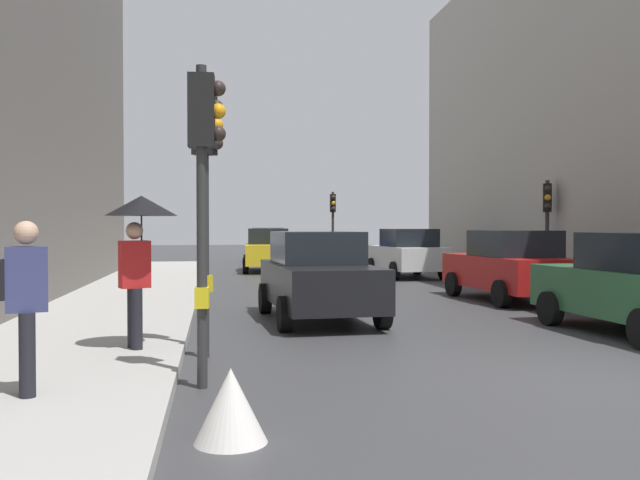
{
  "coord_description": "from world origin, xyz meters",
  "views": [
    {
      "loc": [
        -4.73,
        -7.9,
        1.88
      ],
      "look_at": [
        -2.44,
        7.64,
        1.55
      ],
      "focal_mm": 39.11,
      "sensor_mm": 36.0,
      "label": 1
    }
  ],
  "objects_px": {
    "traffic_light_near_left": "(204,166)",
    "car_white_compact": "(407,253)",
    "traffic_light_mid_street": "(547,214)",
    "warning_sign_triangle": "(231,405)",
    "car_red_sedan": "(510,266)",
    "pedestrian_with_grey_backpack": "(22,297)",
    "car_dark_suv": "(318,276)",
    "traffic_light_far_median": "(333,215)",
    "car_yellow_taxi": "(268,250)",
    "car_blue_van": "(268,245)",
    "pedestrian_with_umbrella": "(139,228)",
    "traffic_light_near_right": "(206,172)"
  },
  "relations": [
    {
      "from": "traffic_light_near_left",
      "to": "car_dark_suv",
      "type": "distance_m",
      "value": 6.19
    },
    {
      "from": "warning_sign_triangle",
      "to": "traffic_light_far_median",
      "type": "bearing_deg",
      "value": 78.61
    },
    {
      "from": "car_yellow_taxi",
      "to": "warning_sign_triangle",
      "type": "distance_m",
      "value": 22.62
    },
    {
      "from": "car_yellow_taxi",
      "to": "traffic_light_near_left",
      "type": "bearing_deg",
      "value": -96.16
    },
    {
      "from": "traffic_light_far_median",
      "to": "pedestrian_with_grey_backpack",
      "type": "bearing_deg",
      "value": -106.57
    },
    {
      "from": "warning_sign_triangle",
      "to": "car_white_compact",
      "type": "bearing_deg",
      "value": 70.07
    },
    {
      "from": "traffic_light_near_right",
      "to": "car_white_compact",
      "type": "height_order",
      "value": "traffic_light_near_right"
    },
    {
      "from": "traffic_light_near_left",
      "to": "car_yellow_taxi",
      "type": "bearing_deg",
      "value": 83.84
    },
    {
      "from": "traffic_light_mid_street",
      "to": "car_white_compact",
      "type": "distance_m",
      "value": 6.11
    },
    {
      "from": "car_blue_van",
      "to": "car_red_sedan",
      "type": "bearing_deg",
      "value": -76.53
    },
    {
      "from": "car_blue_van",
      "to": "warning_sign_triangle",
      "type": "bearing_deg",
      "value": -94.7
    },
    {
      "from": "car_yellow_taxi",
      "to": "pedestrian_with_grey_backpack",
      "type": "height_order",
      "value": "pedestrian_with_grey_backpack"
    },
    {
      "from": "traffic_light_far_median",
      "to": "car_dark_suv",
      "type": "distance_m",
      "value": 18.37
    },
    {
      "from": "traffic_light_far_median",
      "to": "car_dark_suv",
      "type": "bearing_deg",
      "value": -100.36
    },
    {
      "from": "traffic_light_near_left",
      "to": "car_yellow_taxi",
      "type": "distance_m",
      "value": 20.63
    },
    {
      "from": "traffic_light_mid_street",
      "to": "warning_sign_triangle",
      "type": "bearing_deg",
      "value": -125.62
    },
    {
      "from": "car_blue_van",
      "to": "pedestrian_with_umbrella",
      "type": "relative_size",
      "value": 2.01
    },
    {
      "from": "car_blue_van",
      "to": "car_red_sedan",
      "type": "height_order",
      "value": "same"
    },
    {
      "from": "traffic_light_near_left",
      "to": "car_white_compact",
      "type": "relative_size",
      "value": 0.86
    },
    {
      "from": "car_dark_suv",
      "to": "car_red_sedan",
      "type": "relative_size",
      "value": 1.0
    },
    {
      "from": "car_red_sedan",
      "to": "pedestrian_with_umbrella",
      "type": "height_order",
      "value": "pedestrian_with_umbrella"
    },
    {
      "from": "traffic_light_near_left",
      "to": "warning_sign_triangle",
      "type": "xyz_separation_m",
      "value": [
        0.26,
        -2.09,
        -2.24
      ]
    },
    {
      "from": "car_blue_van",
      "to": "car_red_sedan",
      "type": "distance_m",
      "value": 19.99
    },
    {
      "from": "traffic_light_near_right",
      "to": "pedestrian_with_grey_backpack",
      "type": "bearing_deg",
      "value": -124.19
    },
    {
      "from": "pedestrian_with_umbrella",
      "to": "traffic_light_near_left",
      "type": "bearing_deg",
      "value": -63.83
    },
    {
      "from": "car_blue_van",
      "to": "car_dark_suv",
      "type": "distance_m",
      "value": 22.2
    },
    {
      "from": "car_dark_suv",
      "to": "car_yellow_taxi",
      "type": "bearing_deg",
      "value": 89.75
    },
    {
      "from": "car_white_compact",
      "to": "car_yellow_taxi",
      "type": "relative_size",
      "value": 1.01
    },
    {
      "from": "car_red_sedan",
      "to": "car_dark_suv",
      "type": "bearing_deg",
      "value": -152.2
    },
    {
      "from": "traffic_light_near_right",
      "to": "car_white_compact",
      "type": "xyz_separation_m",
      "value": [
        6.99,
        14.56,
        -1.76
      ]
    },
    {
      "from": "car_red_sedan",
      "to": "pedestrian_with_grey_backpack",
      "type": "distance_m",
      "value": 12.9
    },
    {
      "from": "car_white_compact",
      "to": "pedestrian_with_grey_backpack",
      "type": "xyz_separation_m",
      "value": [
        -8.79,
        -17.21,
        0.29
      ]
    },
    {
      "from": "traffic_light_mid_street",
      "to": "warning_sign_triangle",
      "type": "distance_m",
      "value": 16.46
    },
    {
      "from": "car_dark_suv",
      "to": "warning_sign_triangle",
      "type": "xyz_separation_m",
      "value": [
        -1.88,
        -7.64,
        -0.55
      ]
    },
    {
      "from": "traffic_light_near_left",
      "to": "pedestrian_with_umbrella",
      "type": "relative_size",
      "value": 1.74
    },
    {
      "from": "traffic_light_near_right",
      "to": "car_yellow_taxi",
      "type": "distance_m",
      "value": 18.75
    },
    {
      "from": "warning_sign_triangle",
      "to": "traffic_light_near_right",
      "type": "bearing_deg",
      "value": 93.82
    },
    {
      "from": "car_dark_suv",
      "to": "pedestrian_with_grey_backpack",
      "type": "xyz_separation_m",
      "value": [
        -3.94,
        -6.31,
        0.29
      ]
    },
    {
      "from": "traffic_light_near_right",
      "to": "car_red_sedan",
      "type": "bearing_deg",
      "value": 41.02
    },
    {
      "from": "traffic_light_far_median",
      "to": "traffic_light_near_left",
      "type": "bearing_deg",
      "value": -102.98
    },
    {
      "from": "car_yellow_taxi",
      "to": "car_red_sedan",
      "type": "height_order",
      "value": "same"
    },
    {
      "from": "warning_sign_triangle",
      "to": "pedestrian_with_grey_backpack",
      "type": "bearing_deg",
      "value": 147.09
    },
    {
      "from": "car_blue_van",
      "to": "car_red_sedan",
      "type": "xyz_separation_m",
      "value": [
        4.66,
        -19.44,
        0.0
      ]
    },
    {
      "from": "traffic_light_near_left",
      "to": "car_white_compact",
      "type": "distance_m",
      "value": 17.97
    },
    {
      "from": "traffic_light_near_left",
      "to": "traffic_light_far_median",
      "type": "bearing_deg",
      "value": 77.02
    },
    {
      "from": "traffic_light_far_median",
      "to": "car_yellow_taxi",
      "type": "xyz_separation_m",
      "value": [
        -3.23,
        -3.13,
        -1.49
      ]
    },
    {
      "from": "traffic_light_near_left",
      "to": "car_blue_van",
      "type": "xyz_separation_m",
      "value": [
        2.71,
        27.75,
        -1.69
      ]
    },
    {
      "from": "car_red_sedan",
      "to": "pedestrian_with_umbrella",
      "type": "relative_size",
      "value": 2.02
    },
    {
      "from": "car_dark_suv",
      "to": "traffic_light_near_right",
      "type": "bearing_deg",
      "value": -120.37
    },
    {
      "from": "car_blue_van",
      "to": "traffic_light_near_right",
      "type": "bearing_deg",
      "value": -96.0
    }
  ]
}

